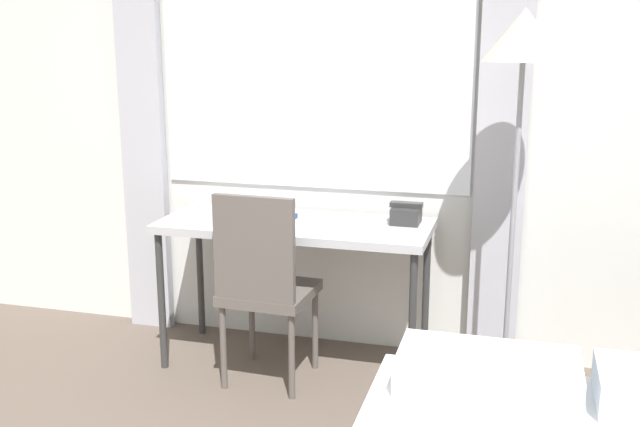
{
  "coord_description": "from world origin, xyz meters",
  "views": [
    {
      "loc": [
        0.79,
        -0.59,
        1.63
      ],
      "look_at": [
        -0.03,
        2.38,
        0.89
      ],
      "focal_mm": 42.0,
      "sensor_mm": 36.0,
      "label": 1
    }
  ],
  "objects_px": {
    "desk": "(295,234)",
    "standing_lamp": "(522,78)",
    "mug": "(201,206)",
    "telephone": "(406,214)",
    "desk_chair": "(264,280)",
    "book": "(270,217)"
  },
  "relations": [
    {
      "from": "desk",
      "to": "standing_lamp",
      "type": "bearing_deg",
      "value": -4.28
    },
    {
      "from": "mug",
      "to": "telephone",
      "type": "bearing_deg",
      "value": 5.91
    },
    {
      "from": "standing_lamp",
      "to": "desk",
      "type": "bearing_deg",
      "value": 175.72
    },
    {
      "from": "telephone",
      "to": "standing_lamp",
      "type": "bearing_deg",
      "value": -21.46
    },
    {
      "from": "telephone",
      "to": "mug",
      "type": "height_order",
      "value": "telephone"
    },
    {
      "from": "desk_chair",
      "to": "book",
      "type": "bearing_deg",
      "value": 104.99
    },
    {
      "from": "book",
      "to": "desk_chair",
      "type": "bearing_deg",
      "value": -77.46
    },
    {
      "from": "desk_chair",
      "to": "mug",
      "type": "bearing_deg",
      "value": 149.19
    },
    {
      "from": "standing_lamp",
      "to": "mug",
      "type": "relative_size",
      "value": 19.86
    },
    {
      "from": "desk_chair",
      "to": "book",
      "type": "distance_m",
      "value": 0.37
    },
    {
      "from": "desk",
      "to": "desk_chair",
      "type": "height_order",
      "value": "desk_chair"
    },
    {
      "from": "standing_lamp",
      "to": "telephone",
      "type": "bearing_deg",
      "value": 158.54
    },
    {
      "from": "desk_chair",
      "to": "mug",
      "type": "distance_m",
      "value": 0.58
    },
    {
      "from": "desk",
      "to": "telephone",
      "type": "relative_size",
      "value": 8.44
    },
    {
      "from": "desk",
      "to": "book",
      "type": "bearing_deg",
      "value": 173.24
    },
    {
      "from": "desk",
      "to": "mug",
      "type": "distance_m",
      "value": 0.51
    },
    {
      "from": "desk",
      "to": "standing_lamp",
      "type": "distance_m",
      "value": 1.29
    },
    {
      "from": "standing_lamp",
      "to": "telephone",
      "type": "height_order",
      "value": "standing_lamp"
    },
    {
      "from": "desk_chair",
      "to": "mug",
      "type": "xyz_separation_m",
      "value": [
        -0.43,
        0.29,
        0.26
      ]
    },
    {
      "from": "book",
      "to": "standing_lamp",
      "type": "bearing_deg",
      "value": -4.56
    },
    {
      "from": "desk",
      "to": "standing_lamp",
      "type": "height_order",
      "value": "standing_lamp"
    },
    {
      "from": "desk_chair",
      "to": "standing_lamp",
      "type": "height_order",
      "value": "standing_lamp"
    }
  ]
}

